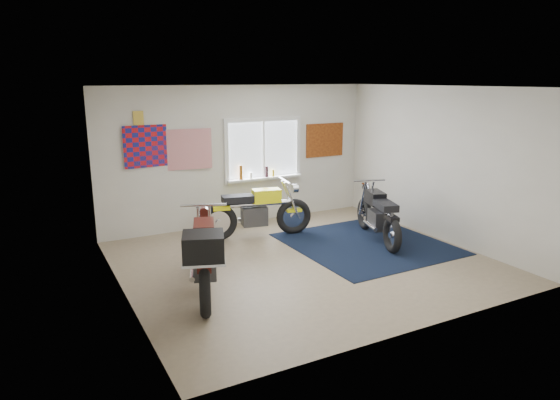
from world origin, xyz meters
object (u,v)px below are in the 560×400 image
navy_rug (367,244)px  black_chrome_bike (378,216)px  yellow_triumph (256,213)px  maroon_tourer (204,256)px

navy_rug → black_chrome_bike: bearing=19.3°
navy_rug → yellow_triumph: 2.03m
maroon_tourer → black_chrome_bike: bearing=-57.0°
black_chrome_bike → maroon_tourer: (-3.52, -0.84, 0.13)m
navy_rug → black_chrome_bike: 0.55m
yellow_triumph → maroon_tourer: bearing=-119.2°
yellow_triumph → black_chrome_bike: yellow_triumph is taller
yellow_triumph → navy_rug: bearing=-28.9°
yellow_triumph → black_chrome_bike: (1.83, -1.17, -0.02)m
yellow_triumph → maroon_tourer: 2.62m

